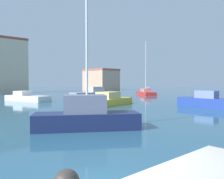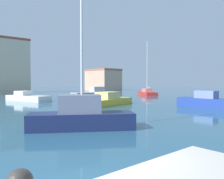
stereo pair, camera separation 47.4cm
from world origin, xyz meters
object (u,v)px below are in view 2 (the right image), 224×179
at_px(motorboat_yellow_behind_lamppost, 108,100).
at_px(sailboat_navy_outer_mooring, 81,116).
at_px(sailboat_red_far_left, 147,92).
at_px(motorboat_white_distant_east, 27,97).
at_px(motorboat_grey_near_pier, 96,93).
at_px(motorboat_blue_far_right, 207,101).

bearing_deg(motorboat_yellow_behind_lamppost, sailboat_navy_outer_mooring, -135.60).
xyz_separation_m(sailboat_red_far_left, motorboat_white_distant_east, (-22.41, 1.20, -0.04)).
height_order(sailboat_red_far_left, motorboat_yellow_behind_lamppost, sailboat_red_far_left).
bearing_deg(sailboat_red_far_left, motorboat_grey_near_pier, 153.70).
distance_m(motorboat_grey_near_pier, motorboat_blue_far_right, 22.54).
height_order(motorboat_grey_near_pier, motorboat_blue_far_right, motorboat_blue_far_right).
xyz_separation_m(motorboat_blue_far_right, motorboat_yellow_behind_lamppost, (-6.25, 7.94, -0.06)).
xyz_separation_m(sailboat_red_far_left, motorboat_grey_near_pier, (-8.88, 4.39, -0.00)).
height_order(motorboat_blue_far_right, motorboat_white_distant_east, motorboat_blue_far_right).
height_order(motorboat_yellow_behind_lamppost, motorboat_white_distant_east, motorboat_yellow_behind_lamppost).
bearing_deg(motorboat_grey_near_pier, sailboat_navy_outer_mooring, -127.84).
bearing_deg(motorboat_blue_far_right, sailboat_navy_outer_mooring, -176.35).
xyz_separation_m(sailboat_red_far_left, motorboat_yellow_behind_lamppost, (-17.92, -10.04, 0.02)).
bearing_deg(motorboat_yellow_behind_lamppost, motorboat_grey_near_pier, 57.96).
relative_size(sailboat_red_far_left, motorboat_white_distant_east, 1.49).
distance_m(motorboat_yellow_behind_lamppost, motorboat_white_distant_east, 12.10).
bearing_deg(motorboat_white_distant_east, sailboat_red_far_left, -3.07).
height_order(sailboat_navy_outer_mooring, motorboat_yellow_behind_lamppost, sailboat_navy_outer_mooring).
bearing_deg(sailboat_navy_outer_mooring, motorboat_white_distant_east, 77.10).
relative_size(motorboat_grey_near_pier, motorboat_white_distant_east, 1.28).
relative_size(sailboat_navy_outer_mooring, motorboat_blue_far_right, 1.31).
distance_m(sailboat_red_far_left, motorboat_white_distant_east, 22.44).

